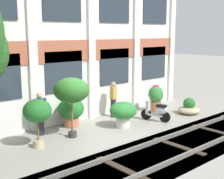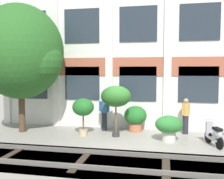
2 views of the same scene
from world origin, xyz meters
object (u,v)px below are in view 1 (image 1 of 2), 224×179
potted_plant_tall_urn (71,91)px  scooter_near_curb (157,112)px  potted_plant_wide_bowl (189,108)px  potted_plant_fluted_column (71,110)px  potted_plant_low_pan (37,113)px  potted_plant_ribbed_drum (123,112)px  resident_watching_tracks (40,113)px  resident_by_doorway (113,98)px  potted_plant_stone_basin (156,97)px

potted_plant_tall_urn → scooter_near_curb: 4.26m
potted_plant_wide_bowl → scooter_near_curb: size_ratio=0.79×
potted_plant_fluted_column → potted_plant_tall_urn: (-0.74, -1.14, 1.06)m
potted_plant_wide_bowl → scooter_near_curb: bearing=175.0°
potted_plant_low_pan → potted_plant_fluted_column: bearing=29.5°
potted_plant_ribbed_drum → resident_watching_tracks: size_ratio=0.69×
resident_watching_tracks → resident_by_doorway: bearing=96.9°
potted_plant_fluted_column → potted_plant_wide_bowl: bearing=-20.8°
resident_by_doorway → resident_watching_tracks: resident_by_doorway is taller
potted_plant_stone_basin → potted_plant_fluted_column: potted_plant_stone_basin is taller
potted_plant_wide_bowl → potted_plant_tall_urn: size_ratio=0.47×
potted_plant_stone_basin → resident_by_doorway: size_ratio=0.82×
potted_plant_fluted_column → scooter_near_curb: (3.25, -1.86, -0.26)m
potted_plant_stone_basin → scooter_near_curb: bearing=-137.6°
potted_plant_fluted_column → scooter_near_curb: 3.76m
potted_plant_wide_bowl → potted_plant_tall_urn: 6.38m
potted_plant_wide_bowl → resident_by_doorway: 3.74m
potted_plant_low_pan → resident_by_doorway: size_ratio=1.02×
potted_plant_fluted_column → scooter_near_curb: size_ratio=0.90×
potted_plant_fluted_column → potted_plant_low_pan: size_ratio=0.72×
scooter_near_curb → resident_watching_tracks: size_ratio=0.82×
potted_plant_ribbed_drum → potted_plant_wide_bowl: size_ratio=1.06×
potted_plant_wide_bowl → resident_watching_tracks: resident_watching_tracks is taller
potted_plant_fluted_column → resident_by_doorway: 2.32m
potted_plant_low_pan → resident_by_doorway: (4.51, 1.21, -0.34)m
potted_plant_stone_basin → potted_plant_wide_bowl: (0.86, -1.37, -0.47)m
resident_watching_tracks → potted_plant_wide_bowl: bearing=80.0°
potted_plant_ribbed_drum → resident_watching_tracks: resident_watching_tracks is taller
potted_plant_fluted_column → potted_plant_low_pan: bearing=-150.5°
potted_plant_fluted_column → potted_plant_wide_bowl: size_ratio=1.14×
potted_plant_low_pan → potted_plant_tall_urn: (1.47, 0.11, 0.53)m
resident_by_doorway → potted_plant_low_pan: bearing=-122.4°
potted_plant_low_pan → resident_watching_tracks: (0.71, 1.12, -0.34)m
potted_plant_tall_urn → potted_plant_wide_bowl: bearing=-8.5°
potted_plant_stone_basin → potted_plant_low_pan: bearing=-175.2°
potted_plant_low_pan → potted_plant_ribbed_drum: bearing=-3.9°
potted_plant_stone_basin → potted_plant_tall_urn: (-5.28, -0.46, 1.01)m
potted_plant_stone_basin → resident_watching_tracks: (-6.04, 0.56, 0.13)m
resident_watching_tracks → potted_plant_low_pan: bearing=-26.6°
potted_plant_ribbed_drum → resident_by_doorway: bearing=62.1°
potted_plant_fluted_column → potted_plant_wide_bowl: (5.40, -2.05, -0.42)m
potted_plant_stone_basin → scooter_near_curb: 1.78m
potted_plant_low_pan → potted_plant_tall_urn: potted_plant_tall_urn is taller
potted_plant_tall_urn → resident_watching_tracks: (-0.76, 1.01, -0.88)m
resident_by_doorway → potted_plant_stone_basin: bearing=26.5°
potted_plant_low_pan → potted_plant_wide_bowl: potted_plant_low_pan is taller
resident_by_doorway → resident_watching_tracks: (-3.81, -0.09, -0.00)m
potted_plant_fluted_column → potted_plant_tall_urn: bearing=-122.9°
scooter_near_curb → potted_plant_ribbed_drum: bearing=61.3°
potted_plant_wide_bowl → resident_by_doorway: (-3.09, 2.01, 0.60)m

